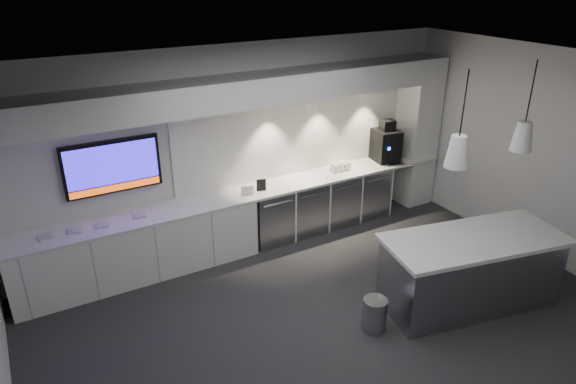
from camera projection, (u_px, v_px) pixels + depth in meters
floor at (334, 320)px, 6.28m from camera, size 7.00×7.00×0.00m
ceiling at (345, 74)px, 5.05m from camera, size 7.00×7.00×0.00m
wall_back at (242, 146)px, 7.64m from camera, size 7.00×0.00×7.00m
wall_front at (540, 344)px, 3.68m from camera, size 7.00×0.00×7.00m
wall_right at (542, 156)px, 7.25m from camera, size 0.00×7.00×7.00m
back_counter at (253, 192)px, 7.64m from camera, size 6.80×0.65×0.04m
left_base_cabinets at (140, 248)px, 7.03m from camera, size 3.30×0.63×0.86m
fridge_unit_a at (269, 215)px, 7.94m from camera, size 0.60×0.61×0.85m
fridge_unit_b at (303, 206)px, 8.22m from camera, size 0.60×0.61×0.85m
fridge_unit_c at (336, 198)px, 8.51m from camera, size 0.60×0.61×0.85m
fridge_unit_d at (366, 191)px, 8.79m from camera, size 0.60×0.61×0.85m
backsplash at (311, 131)px, 8.15m from camera, size 4.60×0.03×1.30m
soffit at (249, 90)px, 7.03m from camera, size 6.90×0.60×0.40m
column at (417, 132)px, 8.94m from camera, size 0.55×0.55×2.60m
wall_tv at (112, 167)px, 6.71m from camera, size 1.25×0.07×0.72m
island at (470, 270)px, 6.42m from camera, size 2.38×1.40×0.95m
bin at (375, 314)px, 6.06m from camera, size 0.33×0.33×0.41m
coffee_machine at (386, 144)px, 8.68m from camera, size 0.46×0.61×0.71m
sign_black at (261, 185)px, 7.59m from camera, size 0.14×0.06×0.18m
sign_white at (247, 190)px, 7.46m from camera, size 0.18×0.07×0.14m
cup_cluster at (340, 167)px, 8.32m from camera, size 0.34×0.16×0.14m
tray_a at (45, 237)px, 6.30m from camera, size 0.19×0.19×0.02m
tray_b at (74, 230)px, 6.47m from camera, size 0.18×0.18×0.02m
tray_c at (102, 225)px, 6.61m from camera, size 0.18×0.18×0.02m
tray_d at (140, 215)px, 6.85m from camera, size 0.17×0.17×0.02m
pendant_left at (457, 151)px, 5.49m from camera, size 0.25×0.25×1.06m
pendant_right at (523, 136)px, 5.97m from camera, size 0.25×0.25×1.06m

